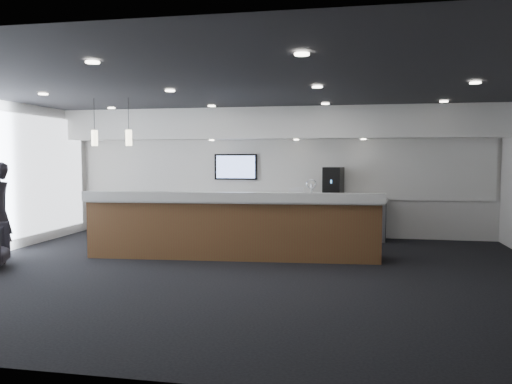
# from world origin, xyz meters

# --- Properties ---
(ground) EXTENTS (10.00, 10.00, 0.00)m
(ground) POSITION_xyz_m (0.00, 0.00, 0.00)
(ground) COLOR black
(ground) RESTS_ON ground
(ceiling) EXTENTS (10.00, 8.00, 0.02)m
(ceiling) POSITION_xyz_m (0.00, 0.00, 3.00)
(ceiling) COLOR black
(ceiling) RESTS_ON back_wall
(back_wall) EXTENTS (10.00, 0.02, 3.00)m
(back_wall) POSITION_xyz_m (0.00, 4.00, 1.50)
(back_wall) COLOR silver
(back_wall) RESTS_ON ground
(soffit_bulkhead) EXTENTS (10.00, 0.90, 0.70)m
(soffit_bulkhead) POSITION_xyz_m (0.00, 3.55, 2.65)
(soffit_bulkhead) COLOR silver
(soffit_bulkhead) RESTS_ON back_wall
(alcove_panel) EXTENTS (9.80, 0.06, 1.40)m
(alcove_panel) POSITION_xyz_m (0.00, 3.97, 1.60)
(alcove_panel) COLOR silver
(alcove_panel) RESTS_ON back_wall
(back_credenza) EXTENTS (5.06, 0.66, 0.95)m
(back_credenza) POSITION_xyz_m (-0.00, 3.64, 0.48)
(back_credenza) COLOR gray
(back_credenza) RESTS_ON ground
(wall_tv) EXTENTS (1.05, 0.08, 0.62)m
(wall_tv) POSITION_xyz_m (-1.00, 3.91, 1.65)
(wall_tv) COLOR black
(wall_tv) RESTS_ON back_wall
(pendant_left) EXTENTS (0.12, 0.12, 0.30)m
(pendant_left) POSITION_xyz_m (-2.40, 0.80, 2.25)
(pendant_left) COLOR #FFF2C6
(pendant_left) RESTS_ON ceiling
(pendant_right) EXTENTS (0.12, 0.12, 0.30)m
(pendant_right) POSITION_xyz_m (-3.10, 0.80, 2.25)
(pendant_right) COLOR #FFF2C6
(pendant_right) RESTS_ON ceiling
(ceiling_can_lights) EXTENTS (7.00, 5.00, 0.02)m
(ceiling_can_lights) POSITION_xyz_m (0.00, 0.00, 2.97)
(ceiling_can_lights) COLOR white
(ceiling_can_lights) RESTS_ON ceiling
(service_counter) EXTENTS (5.52, 1.32, 1.49)m
(service_counter) POSITION_xyz_m (-0.43, 1.19, 0.57)
(service_counter) COLOR brown
(service_counter) RESTS_ON ground
(coffee_machine) EXTENTS (0.49, 0.57, 0.71)m
(coffee_machine) POSITION_xyz_m (1.34, 3.68, 1.30)
(coffee_machine) COLOR black
(coffee_machine) RESTS_ON back_credenza
(info_sign_left) EXTENTS (0.16, 0.03, 0.22)m
(info_sign_left) POSITION_xyz_m (0.40, 3.57, 1.06)
(info_sign_left) COLOR silver
(info_sign_left) RESTS_ON back_credenza
(info_sign_right) EXTENTS (0.19, 0.04, 0.25)m
(info_sign_right) POSITION_xyz_m (0.58, 3.50, 1.08)
(info_sign_right) COLOR silver
(info_sign_right) RESTS_ON back_credenza
(cup_0) EXTENTS (0.10, 0.10, 0.10)m
(cup_0) POSITION_xyz_m (1.70, 3.55, 1.00)
(cup_0) COLOR white
(cup_0) RESTS_ON back_credenza
(cup_1) EXTENTS (0.14, 0.14, 0.10)m
(cup_1) POSITION_xyz_m (1.56, 3.55, 1.00)
(cup_1) COLOR white
(cup_1) RESTS_ON back_credenza
(cup_2) EXTENTS (0.13, 0.13, 0.10)m
(cup_2) POSITION_xyz_m (1.42, 3.55, 1.00)
(cup_2) COLOR white
(cup_2) RESTS_ON back_credenza
(cup_3) EXTENTS (0.13, 0.13, 0.10)m
(cup_3) POSITION_xyz_m (1.28, 3.55, 1.00)
(cup_3) COLOR white
(cup_3) RESTS_ON back_credenza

